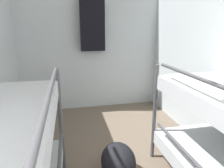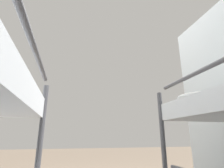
{
  "view_description": "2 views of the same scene",
  "coord_description": "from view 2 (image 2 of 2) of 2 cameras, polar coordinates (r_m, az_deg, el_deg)",
  "views": [
    {
      "loc": [
        -0.42,
        0.36,
        1.55
      ],
      "look_at": [
        0.08,
        2.63,
        0.9
      ],
      "focal_mm": 32.0,
      "sensor_mm": 36.0,
      "label": 1
    },
    {
      "loc": [
        0.35,
        2.11,
        0.75
      ],
      "look_at": [
        -0.06,
        0.52,
        1.24
      ],
      "focal_mm": 28.0,
      "sensor_mm": 36.0,
      "label": 2
    }
  ],
  "objects": []
}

